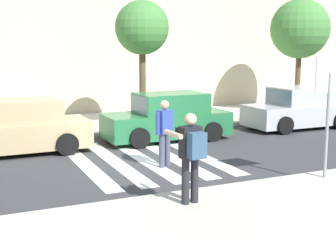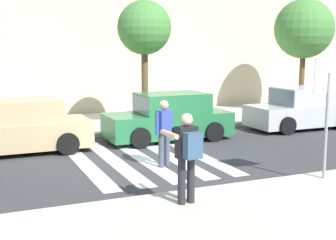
% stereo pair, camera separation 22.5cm
% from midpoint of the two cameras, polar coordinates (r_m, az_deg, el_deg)
% --- Properties ---
extents(ground_plane, '(120.00, 120.00, 0.00)m').
position_cam_midpoint_polar(ground_plane, '(12.80, -2.33, -4.90)').
color(ground_plane, '#38383A').
extents(sidewalk_far, '(60.00, 4.80, 0.14)m').
position_cam_midpoint_polar(sidewalk_far, '(18.41, -9.00, -0.46)').
color(sidewalk_far, beige).
rests_on(sidewalk_far, ground).
extents(building_facade_far, '(56.00, 4.00, 5.58)m').
position_cam_midpoint_polar(building_facade_far, '(22.45, -11.97, 8.15)').
color(building_facade_far, beige).
rests_on(building_facade_far, ground).
extents(crosswalk_stripe_0, '(0.44, 5.20, 0.01)m').
position_cam_midpoint_polar(crosswalk_stripe_0, '(12.53, -9.54, -5.32)').
color(crosswalk_stripe_0, silver).
rests_on(crosswalk_stripe_0, ground).
extents(crosswalk_stripe_1, '(0.44, 5.20, 0.01)m').
position_cam_midpoint_polar(crosswalk_stripe_1, '(12.74, -6.03, -5.01)').
color(crosswalk_stripe_1, silver).
rests_on(crosswalk_stripe_1, ground).
extents(crosswalk_stripe_2, '(0.44, 5.20, 0.01)m').
position_cam_midpoint_polar(crosswalk_stripe_2, '(12.99, -2.64, -4.69)').
color(crosswalk_stripe_2, silver).
rests_on(crosswalk_stripe_2, ground).
extents(crosswalk_stripe_3, '(0.44, 5.20, 0.01)m').
position_cam_midpoint_polar(crosswalk_stripe_3, '(13.28, 0.60, -4.37)').
color(crosswalk_stripe_3, silver).
rests_on(crosswalk_stripe_3, ground).
extents(crosswalk_stripe_4, '(0.44, 5.20, 0.01)m').
position_cam_midpoint_polar(crosswalk_stripe_4, '(13.61, 3.69, -4.05)').
color(crosswalk_stripe_4, silver).
rests_on(crosswalk_stripe_4, ground).
extents(stop_sign, '(0.76, 0.08, 2.70)m').
position_cam_midpoint_polar(stop_sign, '(10.86, 19.47, 3.36)').
color(stop_sign, gray).
rests_on(stop_sign, sidewalk_near).
extents(photographer_with_backpack, '(0.62, 0.87, 1.72)m').
position_cam_midpoint_polar(photographer_with_backpack, '(8.71, 3.09, -3.73)').
color(photographer_with_backpack, '#232328').
rests_on(photographer_with_backpack, sidewalk_near).
extents(pedestrian_crossing, '(0.55, 0.36, 1.72)m').
position_cam_midpoint_polar(pedestrian_crossing, '(11.90, 0.06, -1.18)').
color(pedestrian_crossing, '#474C60').
rests_on(pedestrian_crossing, ground).
extents(parked_car_tan, '(4.10, 1.92, 1.55)m').
position_cam_midpoint_polar(parked_car_tan, '(14.18, -17.26, -0.94)').
color(parked_car_tan, tan).
rests_on(parked_car_tan, ground).
extents(parked_car_green, '(4.10, 1.92, 1.55)m').
position_cam_midpoint_polar(parked_car_green, '(15.38, 0.54, 0.24)').
color(parked_car_green, '#236B3D').
rests_on(parked_car_green, ground).
extents(parked_car_silver, '(4.10, 1.92, 1.55)m').
position_cam_midpoint_polar(parked_car_silver, '(18.24, 16.39, 1.27)').
color(parked_car_silver, '#B7BABF').
rests_on(parked_car_silver, ground).
extents(street_tree_center, '(1.93, 1.93, 4.54)m').
position_cam_midpoint_polar(street_tree_center, '(16.93, -2.51, 11.03)').
color(street_tree_center, brown).
rests_on(street_tree_center, sidewalk_far).
extents(street_tree_east, '(2.58, 2.58, 4.95)m').
position_cam_midpoint_polar(street_tree_east, '(21.50, 16.54, 10.57)').
color(street_tree_east, brown).
rests_on(street_tree_east, sidewalk_far).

